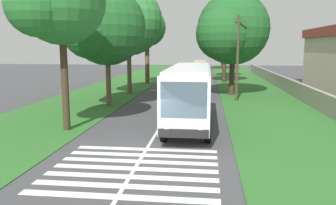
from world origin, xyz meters
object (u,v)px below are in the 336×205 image
Objects in this scene: trailing_car_2 at (178,75)px; roadside_tree_right_3 at (231,31)px; roadside_tree_right_1 at (222,40)px; trailing_car_0 at (167,85)px; roadside_tree_left_3 at (126,23)px; roadside_tree_right_2 at (225,38)px; roadside_tree_left_1 at (146,29)px; utility_pole at (237,57)px; coach_bus at (190,92)px; roadside_tree_right_0 at (224,32)px; trailing_minibus_0 at (200,66)px; trailing_car_1 at (171,79)px; roadside_tree_left_0 at (105,29)px; roadside_tree_left_2 at (59,4)px.

trailing_car_2 is 0.42× the size of roadside_tree_right_3.
trailing_car_0 is at bearing 169.44° from roadside_tree_right_1.
roadside_tree_left_3 reaches higher than trailing_car_2.
roadside_tree_right_2 is at bearing 179.07° from roadside_tree_right_1.
utility_pole is at bearing -142.13° from roadside_tree_left_1.
coach_bus is at bearing -163.62° from roadside_tree_left_1.
roadside_tree_left_1 is at bearing 46.44° from roadside_tree_right_3.
roadside_tree_right_1 reaches higher than roadside_tree_right_0.
trailing_car_0 is 1.00× the size of trailing_car_2.
trailing_minibus_0 is 18.39m from roadside_tree_left_1.
coach_bus reaches higher than trailing_car_1.
trailing_car_0 is 10.50m from roadside_tree_left_1.
roadside_tree_left_3 is at bearing 152.69° from roadside_tree_right_2.
coach_bus is 58.24m from roadside_tree_right_1.
roadside_tree_right_0 is (21.32, -10.47, 0.54)m from roadside_tree_left_0.
roadside_tree_left_2 reaches higher than trailing_car_0.
trailing_car_0 is 0.39× the size of roadside_tree_left_3.
roadside_tree_left_0 is at bearing 160.01° from roadside_tree_right_2.
roadside_tree_left_0 reaches higher than trailing_car_2.
trailing_car_1 is 0.39× the size of roadside_tree_left_3.
roadside_tree_right_1 is 1.14× the size of roadside_tree_right_2.
roadside_tree_left_1 is at bearing -0.06° from roadside_tree_left_0.
roadside_tree_left_3 is 1.10× the size of roadside_tree_right_1.
roadside_tree_left_1 is (-6.92, 3.71, 6.65)m from trailing_car_2.
trailing_car_0 is 8.28m from roadside_tree_left_3.
roadside_tree_right_0 is at bearing 1.70° from utility_pole.
roadside_tree_right_0 is (2.48, -7.04, 6.26)m from trailing_car_1.
roadside_tree_left_0 is 0.87× the size of roadside_tree_left_3.
roadside_tree_right_1 is (17.37, -4.32, 4.83)m from trailing_minibus_0.
utility_pole is (-14.09, -10.96, -3.28)m from roadside_tree_left_1.
roadside_tree_right_3 is at bearing -179.60° from roadside_tree_right_0.
roadside_tree_left_1 is at bearing -0.25° from roadside_tree_left_2.
roadside_tree_left_1 is at bearing 161.33° from roadside_tree_right_1.
roadside_tree_left_1 is 26.68m from roadside_tree_left_2.
trailing_minibus_0 is at bearing -11.46° from roadside_tree_left_0.
coach_bus is 28.06m from roadside_tree_right_0.
roadside_tree_left_0 is 13.48m from roadside_tree_right_3.
roadside_tree_left_2 reaches higher than roadside_tree_right_2.
roadside_tree_right_0 reaches higher than roadside_tree_right_2.
roadside_tree_right_1 is (30.48, -0.83, -0.55)m from roadside_tree_right_0.
roadside_tree_left_1 is (-0.43, 3.41, 6.65)m from trailing_car_1.
roadside_tree_left_0 reaches higher than utility_pole.
roadside_tree_right_1 reaches higher than roadside_tree_left_1.
roadside_tree_left_1 is 35.26m from roadside_tree_right_1.
coach_bus is 1.08× the size of roadside_tree_right_3.
roadside_tree_right_1 reaches higher than coach_bus.
coach_bus is 1.86× the size of trailing_minibus_0.
trailing_car_0 and trailing_car_2 have the same top height.
roadside_tree_right_0 is at bearing -33.60° from trailing_car_0.
coach_bus is at bearing -179.64° from trailing_minibus_0.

